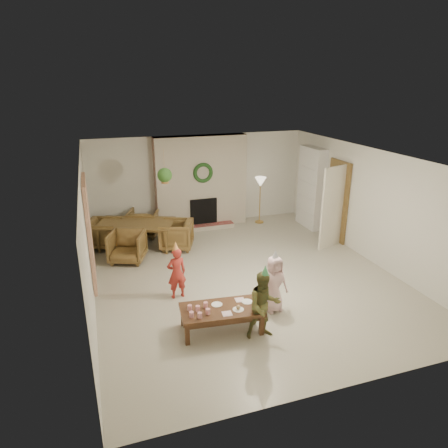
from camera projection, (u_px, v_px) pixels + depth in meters
name	position (u px, v px, depth m)	size (l,w,h in m)	color
floor	(243.00, 275.00, 8.51)	(7.00, 7.00, 0.00)	#B7B29E
ceiling	(246.00, 157.00, 7.67)	(7.00, 7.00, 0.00)	white
wall_back	(199.00, 180.00, 11.22)	(7.00, 7.00, 0.00)	silver
wall_front	(347.00, 308.00, 4.96)	(7.00, 7.00, 0.00)	silver
wall_left	(87.00, 237.00, 7.20)	(7.00, 7.00, 0.00)	silver
wall_right	(371.00, 206.00, 8.98)	(7.00, 7.00, 0.00)	silver
fireplace_mass	(201.00, 182.00, 11.04)	(2.50, 0.40, 2.50)	#551A16
fireplace_hearth	(205.00, 227.00, 11.13)	(1.60, 0.30, 0.12)	maroon
fireplace_firebox	(203.00, 212.00, 11.15)	(0.75, 0.12, 0.75)	black
fireplace_wreath	(203.00, 173.00, 10.73)	(0.54, 0.54, 0.10)	#194218
floor_lamp_base	(259.00, 222.00, 11.67)	(0.25, 0.25, 0.03)	gold
floor_lamp_post	(260.00, 202.00, 11.47)	(0.03, 0.03, 1.19)	gold
floor_lamp_shade	(260.00, 182.00, 11.27)	(0.32, 0.32, 0.27)	beige
bookshelf_carcass	(311.00, 188.00, 11.04)	(0.30, 1.00, 2.20)	white
bookshelf_shelf_a	(309.00, 210.00, 11.25)	(0.30, 0.92, 0.03)	white
bookshelf_shelf_b	(310.00, 197.00, 11.11)	(0.30, 0.92, 0.03)	white
bookshelf_shelf_c	(311.00, 182.00, 10.98)	(0.30, 0.92, 0.03)	white
bookshelf_shelf_d	(312.00, 168.00, 10.84)	(0.30, 0.92, 0.03)	white
books_row_lower	(311.00, 207.00, 11.06)	(0.20, 0.40, 0.24)	#A2291D
books_row_mid	(309.00, 191.00, 11.11)	(0.20, 0.44, 0.24)	#21527B
books_row_upper	(313.00, 179.00, 10.84)	(0.20, 0.36, 0.22)	#B38B26
door_frame	(338.00, 201.00, 10.12)	(0.05, 0.86, 2.04)	brown
door_leaf	(333.00, 208.00, 9.67)	(0.05, 0.80, 2.00)	beige
curtain_panel	(89.00, 233.00, 7.39)	(0.06, 1.20, 2.00)	beige
dining_table	(136.00, 235.00, 9.84)	(1.80, 1.00, 0.63)	brown
dining_chair_near	(127.00, 247.00, 9.09)	(0.74, 0.77, 0.70)	brown
dining_chair_far	(144.00, 223.00, 10.57)	(0.74, 0.77, 0.70)	brown
dining_chair_left	(104.00, 233.00, 9.86)	(0.74, 0.77, 0.70)	brown
dining_chair_right	(176.00, 235.00, 9.78)	(0.74, 0.77, 0.70)	brown
hanging_plant_cord	(164.00, 165.00, 8.74)	(0.01, 0.01, 0.70)	tan
hanging_plant_pot	(165.00, 181.00, 8.86)	(0.16, 0.16, 0.12)	#9F6A33
hanging_plant_foliage	(165.00, 175.00, 8.82)	(0.32, 0.32, 0.32)	#234E1A
coffee_table_top	(221.00, 310.00, 6.55)	(1.32, 0.66, 0.06)	#4A2D18
coffee_table_apron	(221.00, 314.00, 6.57)	(1.22, 0.56, 0.08)	#4A2D18
coffee_leg_fl	(187.00, 335.00, 6.25)	(0.07, 0.07, 0.35)	#4A2D18
coffee_leg_fr	(261.00, 325.00, 6.49)	(0.07, 0.07, 0.35)	#4A2D18
coffee_leg_bl	(183.00, 316.00, 6.74)	(0.07, 0.07, 0.35)	#4A2D18
coffee_leg_br	(252.00, 308.00, 6.99)	(0.07, 0.07, 0.35)	#4A2D18
cup_a	(192.00, 314.00, 6.28)	(0.07, 0.07, 0.09)	white
cup_b	(190.00, 308.00, 6.47)	(0.07, 0.07, 0.09)	white
cup_c	(200.00, 315.00, 6.26)	(0.07, 0.07, 0.09)	white
cup_d	(198.00, 308.00, 6.44)	(0.07, 0.07, 0.09)	white
cup_e	(208.00, 311.00, 6.36)	(0.07, 0.07, 0.09)	white
cup_f	(206.00, 305.00, 6.55)	(0.07, 0.07, 0.09)	white
plate_a	(217.00, 304.00, 6.64)	(0.18, 0.18, 0.01)	white
plate_b	(238.00, 309.00, 6.50)	(0.18, 0.18, 0.01)	white
plate_c	(247.00, 302.00, 6.72)	(0.18, 0.18, 0.01)	white
food_scoop	(238.00, 307.00, 6.48)	(0.07, 0.07, 0.07)	tan
napkin_left	(227.00, 314.00, 6.38)	(0.15, 0.15, 0.01)	#E6A9BB
napkin_right	(240.00, 300.00, 6.78)	(0.15, 0.15, 0.01)	#E6A9BB
child_red	(177.00, 273.00, 7.51)	(0.36, 0.24, 1.00)	#AC2C24
party_hat_red	(175.00, 246.00, 7.33)	(0.14, 0.14, 0.19)	#DFD54A
child_plaid	(264.00, 305.00, 6.32)	(0.55, 0.43, 1.12)	brown
party_hat_plaid	(265.00, 271.00, 6.12)	(0.13, 0.13, 0.18)	#4BAF68
child_pink	(274.00, 284.00, 7.08)	(0.51, 0.33, 1.04)	beige
party_hat_pink	(275.00, 255.00, 6.89)	(0.14, 0.14, 0.19)	#B7B7BE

